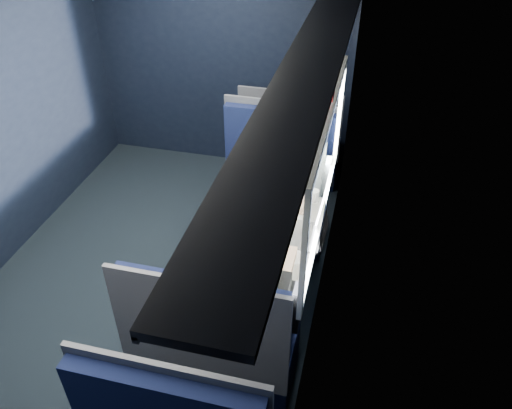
% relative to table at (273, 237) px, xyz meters
% --- Properties ---
extents(ground, '(2.80, 4.20, 0.01)m').
position_rel_table_xyz_m(ground, '(-1.03, 0.00, -0.67)').
color(ground, black).
extents(room_shell, '(3.00, 4.40, 2.40)m').
position_rel_table_xyz_m(room_shell, '(-1.01, 0.00, 0.81)').
color(room_shell, black).
rests_on(room_shell, ground).
extents(table, '(0.62, 1.00, 0.74)m').
position_rel_table_xyz_m(table, '(0.00, 0.00, 0.00)').
color(table, '#54565E').
rests_on(table, ground).
extents(seat_bay_near, '(1.04, 0.62, 1.26)m').
position_rel_table_xyz_m(seat_bay_near, '(-0.19, 0.87, -0.24)').
color(seat_bay_near, black).
rests_on(seat_bay_near, ground).
extents(seat_bay_far, '(1.04, 0.62, 1.26)m').
position_rel_table_xyz_m(seat_bay_far, '(-0.18, -0.87, -0.25)').
color(seat_bay_far, black).
rests_on(seat_bay_far, ground).
extents(seat_row_front, '(1.04, 0.51, 1.16)m').
position_rel_table_xyz_m(seat_row_front, '(-0.18, 1.80, -0.25)').
color(seat_row_front, black).
rests_on(seat_row_front, ground).
extents(man, '(0.53, 0.56, 1.32)m').
position_rel_table_xyz_m(man, '(0.07, 0.70, 0.06)').
color(man, black).
rests_on(man, ground).
extents(woman, '(0.53, 0.56, 1.32)m').
position_rel_table_xyz_m(woman, '(0.07, -0.71, 0.06)').
color(woman, black).
rests_on(woman, ground).
extents(papers, '(0.75, 0.95, 0.01)m').
position_rel_table_xyz_m(papers, '(-0.09, 0.02, 0.08)').
color(papers, white).
rests_on(papers, table).
extents(laptop, '(0.27, 0.35, 0.25)m').
position_rel_table_xyz_m(laptop, '(0.30, -0.02, 0.15)').
color(laptop, silver).
rests_on(laptop, table).
extents(bottle_small, '(0.07, 0.07, 0.23)m').
position_rel_table_xyz_m(bottle_small, '(0.18, 0.41, 0.18)').
color(bottle_small, silver).
rests_on(bottle_small, table).
extents(cup, '(0.08, 0.08, 0.10)m').
position_rel_table_xyz_m(cup, '(0.24, 0.44, 0.13)').
color(cup, white).
rests_on(cup, table).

